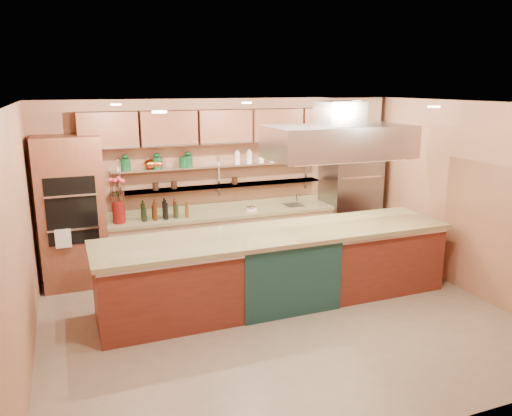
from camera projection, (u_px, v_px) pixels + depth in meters
name	position (u px, v px, depth m)	size (l,w,h in m)	color
floor	(278.00, 318.00, 6.65)	(6.00, 5.00, 0.02)	gray
ceiling	(281.00, 104.00, 5.97)	(6.00, 5.00, 0.02)	black
wall_back	(221.00, 182.00, 8.57)	(6.00, 0.04, 2.80)	#AA7050
wall_front	(403.00, 290.00, 4.04)	(6.00, 0.04, 2.80)	#AA7050
wall_left	(19.00, 242.00, 5.27)	(0.04, 5.00, 2.80)	#AA7050
wall_right	(466.00, 198.00, 7.35)	(0.04, 5.00, 2.80)	#AA7050
oven_stack	(72.00, 213.00, 7.49)	(0.95, 0.64, 2.30)	brown
refrigerator	(350.00, 195.00, 9.15)	(0.95, 0.72, 2.10)	slate
back_counter	(225.00, 239.00, 8.51)	(3.84, 0.64, 0.93)	tan
wall_shelf_lower	(221.00, 186.00, 8.45)	(3.60, 0.26, 0.03)	silver
wall_shelf_upper	(220.00, 166.00, 8.37)	(3.60, 0.26, 0.03)	silver
upper_cabinets	(224.00, 127.00, 8.18)	(4.60, 0.36, 0.55)	brown
range_hood	(338.00, 142.00, 6.94)	(2.00, 1.00, 0.45)	silver
ceiling_downlights	(274.00, 105.00, 6.16)	(4.00, 2.80, 0.02)	#FFE5A5
island	(278.00, 267.00, 7.04)	(4.95, 1.08, 1.03)	maroon
flower_vase	(119.00, 212.00, 7.71)	(0.19, 0.19, 0.34)	#64110F
oil_bottle_cluster	(165.00, 211.00, 7.97)	(0.80, 0.23, 0.26)	black
kitchen_scale	(251.00, 208.00, 8.50)	(0.17, 0.13, 0.10)	white
bar_faucet	(296.00, 200.00, 8.89)	(0.03, 0.03, 0.20)	silver
copper_kettle	(150.00, 164.00, 7.94)	(0.19, 0.19, 0.16)	orange
green_canister	(183.00, 162.00, 8.13)	(0.13, 0.13, 0.16)	#0E4420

